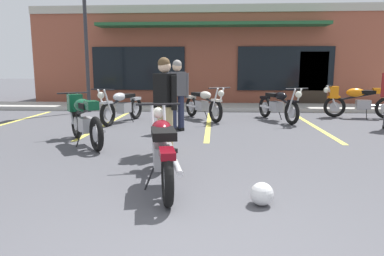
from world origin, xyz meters
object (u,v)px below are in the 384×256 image
Objects in this scene: person_by_back_row at (165,100)px; motorcycle_blue_standard at (356,100)px; motorcycle_orange_scrambler at (203,104)px; parking_lot_lamp_post at (84,20)px; person_in_black_shirt at (177,91)px; helmet_on_pavement at (262,194)px; motorcycle_green_cafe_racer at (278,105)px; motorcycle_red_sportbike at (122,106)px; motorcycle_foreground_classic at (163,150)px; motorcycle_black_cruiser at (84,117)px.

motorcycle_blue_standard is at bearing 43.42° from person_by_back_row.
motorcycle_orange_scrambler is 0.41× the size of parking_lot_lamp_post.
motorcycle_orange_scrambler is 1.12× the size of person_in_black_shirt.
motorcycle_orange_scrambler is at bearing 82.72° from person_by_back_row.
helmet_on_pavement is at bearing -82.50° from motorcycle_orange_scrambler.
motorcycle_green_cafe_racer is 0.44× the size of parking_lot_lamp_post.
person_in_black_shirt is 4.88m from helmet_on_pavement.
motorcycle_green_cafe_racer is at bearing 7.72° from motorcycle_red_sportbike.
motorcycle_foreground_classic is 1.14× the size of motorcycle_black_cruiser.
person_by_back_row is (0.02, -2.25, 0.00)m from person_in_black_shirt.
motorcycle_orange_scrambler is 1.12× the size of person_by_back_row.
parking_lot_lamp_post is at bearing 165.08° from motorcycle_green_cafe_racer.
motorcycle_orange_scrambler is 2.06m from person_in_black_shirt.
motorcycle_orange_scrambler is at bearing -20.54° from parking_lot_lamp_post.
parking_lot_lamp_post reaches higher than motorcycle_blue_standard.
motorcycle_blue_standard is at bearing 53.25° from motorcycle_foreground_classic.
motorcycle_foreground_classic is 4.01m from person_in_black_shirt.
person_in_black_shirt is at bearing 107.07° from helmet_on_pavement.
motorcycle_green_cafe_racer reaches higher than helmet_on_pavement.
person_by_back_row is at bearing -89.47° from person_in_black_shirt.
person_by_back_row reaches higher than motorcycle_red_sportbike.
motorcycle_red_sportbike reaches higher than helmet_on_pavement.
person_in_black_shirt is at bearing 90.53° from person_by_back_row.
motorcycle_black_cruiser is at bearing -71.20° from parking_lot_lamp_post.
motorcycle_foreground_classic is at bearing -51.75° from motorcycle_black_cruiser.
person_by_back_row is (-0.20, 1.73, 0.49)m from motorcycle_foreground_classic.
person_in_black_shirt is at bearing -36.24° from motorcycle_red_sportbike.
person_by_back_row reaches higher than motorcycle_green_cafe_racer.
person_in_black_shirt is 1.00× the size of person_by_back_row.
person_in_black_shirt is at bearing 41.72° from motorcycle_black_cruiser.
person_in_black_shirt is 6.44× the size of helmet_on_pavement.
person_by_back_row is (-0.53, -4.17, 0.49)m from motorcycle_orange_scrambler.
person_by_back_row is (1.73, -0.72, 0.42)m from motorcycle_black_cruiser.
motorcycle_black_cruiser is 1.09× the size of person_in_black_shirt.
motorcycle_red_sportbike is 0.45× the size of parking_lot_lamp_post.
motorcycle_blue_standard is at bearing 8.08° from motorcycle_orange_scrambler.
motorcycle_blue_standard is 7.02m from person_by_back_row.
motorcycle_red_sportbike is at bearing 117.76° from helmet_on_pavement.
parking_lot_lamp_post is at bearing 116.07° from motorcycle_foreground_classic.
motorcycle_orange_scrambler is (-4.56, -0.65, -0.07)m from motorcycle_blue_standard.
motorcycle_black_cruiser is 5.49m from motorcycle_green_cafe_racer.
motorcycle_red_sportbike is at bearing -161.81° from motorcycle_orange_scrambler.
motorcycle_green_cafe_racer is (2.44, 5.76, 0.00)m from motorcycle_foreground_classic.
motorcycle_orange_scrambler is 7.21× the size of helmet_on_pavement.
person_in_black_shirt is at bearing -45.17° from parking_lot_lamp_post.
parking_lot_lamp_post reaches higher than helmet_on_pavement.
parking_lot_lamp_post is at bearing 128.35° from motorcycle_red_sportbike.
motorcycle_blue_standard is at bearing 30.98° from motorcycle_black_cruiser.
person_in_black_shirt reaches higher than motorcycle_black_cruiser.
motorcycle_green_cafe_racer is (-2.44, -0.78, -0.07)m from motorcycle_blue_standard.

